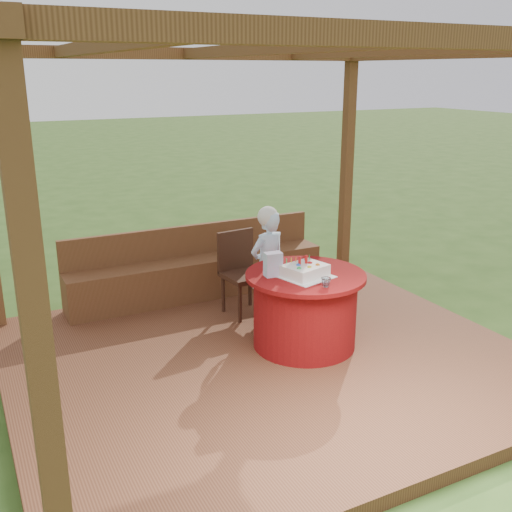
{
  "coord_description": "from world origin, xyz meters",
  "views": [
    {
      "loc": [
        -2.35,
        -4.37,
        2.61
      ],
      "look_at": [
        0.0,
        0.25,
        1.0
      ],
      "focal_mm": 42.0,
      "sensor_mm": 36.0,
      "label": 1
    }
  ],
  "objects_px": {
    "birthday_cake": "(305,271)",
    "drinking_glass": "(326,282)",
    "table": "(305,309)",
    "gift_bag": "(273,264)",
    "chair": "(241,268)",
    "bench": "(198,273)",
    "elderly_woman": "(268,263)"
  },
  "relations": [
    {
      "from": "table",
      "to": "chair",
      "type": "relative_size",
      "value": 1.26
    },
    {
      "from": "bench",
      "to": "table",
      "type": "xyz_separation_m",
      "value": [
        0.4,
        -1.68,
        0.1
      ]
    },
    {
      "from": "gift_bag",
      "to": "drinking_glass",
      "type": "bearing_deg",
      "value": -53.81
    },
    {
      "from": "birthday_cake",
      "to": "drinking_glass",
      "type": "height_order",
      "value": "birthday_cake"
    },
    {
      "from": "drinking_glass",
      "to": "elderly_woman",
      "type": "bearing_deg",
      "value": 88.68
    },
    {
      "from": "birthday_cake",
      "to": "chair",
      "type": "bearing_deg",
      "value": 95.95
    },
    {
      "from": "table",
      "to": "gift_bag",
      "type": "xyz_separation_m",
      "value": [
        -0.3,
        0.08,
        0.46
      ]
    },
    {
      "from": "birthday_cake",
      "to": "drinking_glass",
      "type": "xyz_separation_m",
      "value": [
        0.02,
        -0.31,
        -0.02
      ]
    },
    {
      "from": "bench",
      "to": "chair",
      "type": "distance_m",
      "value": 0.73
    },
    {
      "from": "table",
      "to": "gift_bag",
      "type": "bearing_deg",
      "value": 165.36
    },
    {
      "from": "chair",
      "to": "gift_bag",
      "type": "height_order",
      "value": "gift_bag"
    },
    {
      "from": "chair",
      "to": "elderly_woman",
      "type": "distance_m",
      "value": 0.35
    },
    {
      "from": "table",
      "to": "drinking_glass",
      "type": "height_order",
      "value": "drinking_glass"
    },
    {
      "from": "chair",
      "to": "drinking_glass",
      "type": "relative_size",
      "value": 10.13
    },
    {
      "from": "bench",
      "to": "drinking_glass",
      "type": "distance_m",
      "value": 2.15
    },
    {
      "from": "chair",
      "to": "birthday_cake",
      "type": "distance_m",
      "value": 1.14
    },
    {
      "from": "bench",
      "to": "table",
      "type": "bearing_deg",
      "value": -76.64
    },
    {
      "from": "table",
      "to": "elderly_woman",
      "type": "distance_m",
      "value": 0.77
    },
    {
      "from": "elderly_woman",
      "to": "birthday_cake",
      "type": "relative_size",
      "value": 2.36
    },
    {
      "from": "table",
      "to": "chair",
      "type": "bearing_deg",
      "value": 99.15
    },
    {
      "from": "elderly_woman",
      "to": "gift_bag",
      "type": "height_order",
      "value": "elderly_woman"
    },
    {
      "from": "bench",
      "to": "birthday_cake",
      "type": "relative_size",
      "value": 5.91
    },
    {
      "from": "drinking_glass",
      "to": "gift_bag",
      "type": "bearing_deg",
      "value": 120.71
    },
    {
      "from": "table",
      "to": "birthday_cake",
      "type": "distance_m",
      "value": 0.42
    },
    {
      "from": "birthday_cake",
      "to": "bench",
      "type": "bearing_deg",
      "value": 101.25
    },
    {
      "from": "table",
      "to": "chair",
      "type": "height_order",
      "value": "chair"
    },
    {
      "from": "gift_bag",
      "to": "drinking_glass",
      "type": "relative_size",
      "value": 2.54
    },
    {
      "from": "elderly_woman",
      "to": "birthday_cake",
      "type": "xyz_separation_m",
      "value": [
        -0.05,
        -0.81,
        0.16
      ]
    },
    {
      "from": "table",
      "to": "drinking_glass",
      "type": "distance_m",
      "value": 0.54
    },
    {
      "from": "birthday_cake",
      "to": "gift_bag",
      "type": "xyz_separation_m",
      "value": [
        -0.25,
        0.15,
        0.05
      ]
    },
    {
      "from": "birthday_cake",
      "to": "elderly_woman",
      "type": "bearing_deg",
      "value": 86.59
    },
    {
      "from": "chair",
      "to": "drinking_glass",
      "type": "height_order",
      "value": "chair"
    }
  ]
}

